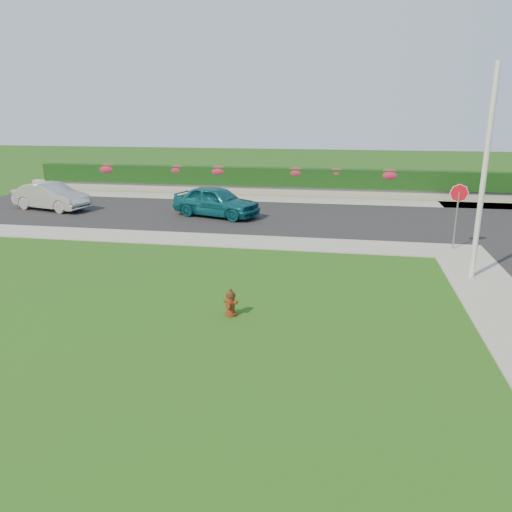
% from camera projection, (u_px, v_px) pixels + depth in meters
% --- Properties ---
extents(ground, '(120.00, 120.00, 0.00)m').
position_uv_depth(ground, '(216.00, 343.00, 11.30)').
color(ground, black).
rests_on(ground, ground).
extents(street_far, '(26.00, 8.00, 0.04)m').
position_uv_depth(street_far, '(190.00, 214.00, 25.37)').
color(street_far, black).
rests_on(street_far, ground).
extents(sidewalk_far, '(24.00, 2.00, 0.04)m').
position_uv_depth(sidewalk_far, '(131.00, 236.00, 20.82)').
color(sidewalk_far, gray).
rests_on(sidewalk_far, ground).
extents(curb_corner, '(2.00, 2.00, 0.04)m').
position_uv_depth(curb_corner, '(459.00, 251.00, 18.60)').
color(curb_corner, gray).
rests_on(curb_corner, ground).
extents(sidewalk_beyond, '(34.00, 2.00, 0.04)m').
position_uv_depth(sidewalk_beyond, '(281.00, 200.00, 29.41)').
color(sidewalk_beyond, gray).
rests_on(sidewalk_beyond, ground).
extents(retaining_wall, '(34.00, 0.40, 0.60)m').
position_uv_depth(retaining_wall, '(284.00, 191.00, 30.75)').
color(retaining_wall, gray).
rests_on(retaining_wall, ground).
extents(hedge, '(32.00, 0.90, 1.10)m').
position_uv_depth(hedge, '(285.00, 177.00, 30.61)').
color(hedge, black).
rests_on(hedge, retaining_wall).
extents(fire_hydrant, '(0.37, 0.35, 0.72)m').
position_uv_depth(fire_hydrant, '(231.00, 303.00, 12.72)').
color(fire_hydrant, '#4D190C').
rests_on(fire_hydrant, ground).
extents(sedan_teal, '(4.71, 3.04, 1.49)m').
position_uv_depth(sedan_teal, '(216.00, 201.00, 24.47)').
color(sedan_teal, '#0C4E5B').
rests_on(sedan_teal, street_far).
extents(sedan_silver, '(4.49, 2.51, 1.40)m').
position_uv_depth(sedan_silver, '(51.00, 196.00, 26.17)').
color(sedan_silver, '#A4A7AB').
rests_on(sedan_silver, street_far).
extents(utility_pole, '(0.16, 0.16, 6.41)m').
position_uv_depth(utility_pole, '(484.00, 176.00, 14.81)').
color(utility_pole, silver).
rests_on(utility_pole, ground).
extents(stop_sign, '(0.68, 0.07, 2.49)m').
position_uv_depth(stop_sign, '(458.00, 201.00, 18.39)').
color(stop_sign, slate).
rests_on(stop_sign, ground).
extents(flower_clump_a, '(1.42, 0.91, 0.71)m').
position_uv_depth(flower_clump_a, '(109.00, 169.00, 32.41)').
color(flower_clump_a, '#B51F4E').
rests_on(flower_clump_a, hedge).
extents(flower_clump_b, '(1.24, 0.80, 0.62)m').
position_uv_depth(flower_clump_b, '(177.00, 170.00, 31.60)').
color(flower_clump_b, '#B51F4E').
rests_on(flower_clump_b, hedge).
extents(flower_clump_c, '(1.33, 0.85, 0.66)m').
position_uv_depth(flower_clump_c, '(219.00, 171.00, 31.14)').
color(flower_clump_c, '#B51F4E').
rests_on(flower_clump_c, hedge).
extents(flower_clump_d, '(1.26, 0.81, 0.63)m').
position_uv_depth(flower_clump_d, '(296.00, 173.00, 30.31)').
color(flower_clump_d, '#B51F4E').
rests_on(flower_clump_d, hedge).
extents(flower_clump_e, '(1.14, 0.73, 0.57)m').
position_uv_depth(flower_clump_e, '(336.00, 173.00, 29.89)').
color(flower_clump_e, '#B51F4E').
rests_on(flower_clump_e, hedge).
extents(flower_clump_f, '(1.39, 0.90, 0.70)m').
position_uv_depth(flower_clump_f, '(389.00, 175.00, 29.37)').
color(flower_clump_f, '#B51F4E').
rests_on(flower_clump_f, hedge).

